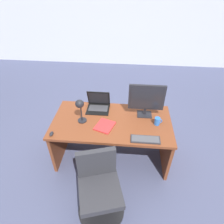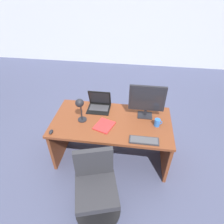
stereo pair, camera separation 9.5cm
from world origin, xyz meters
name	(u,v)px [view 1 (the left image)]	position (x,y,z in m)	size (l,w,h in m)	color
ground	(118,102)	(0.00, 1.50, 0.00)	(12.00, 12.00, 0.00)	#474C6B
back_wall	(124,13)	(0.00, 3.62, 1.40)	(10.00, 0.10, 2.80)	silver
desk	(112,130)	(0.00, 0.05, 0.52)	(1.61, 0.83, 0.73)	brown
monitor	(146,99)	(0.45, 0.18, 1.00)	(0.48, 0.16, 0.47)	black
laptop	(98,103)	(-0.22, 0.29, 0.81)	(0.33, 0.28, 0.26)	black
keyboard	(145,139)	(0.44, -0.32, 0.74)	(0.35, 0.13, 0.02)	#2D2D33
mouse	(51,134)	(-0.72, -0.34, 0.74)	(0.05, 0.08, 0.04)	black
desk_lamp	(80,107)	(-0.40, -0.06, 0.98)	(0.12, 0.14, 0.36)	black
book	(105,126)	(-0.08, -0.12, 0.74)	(0.29, 0.31, 0.02)	red
coffee_mug	(157,121)	(0.60, -0.01, 0.78)	(0.10, 0.07, 0.10)	blue
office_chair	(100,191)	(-0.07, -0.81, 0.35)	(0.57, 0.59, 0.85)	black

